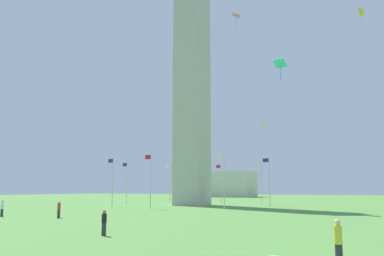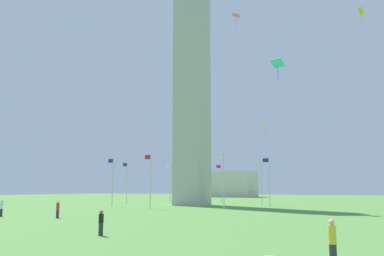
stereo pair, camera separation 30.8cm
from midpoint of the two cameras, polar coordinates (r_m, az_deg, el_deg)
name	(u,v)px [view 2 (the right image)]	position (r m, az deg, el deg)	size (l,w,h in m)	color
ground_plane	(192,205)	(72.66, 0.12, -11.08)	(260.00, 260.00, 0.00)	#548C3D
obelisk_monument	(192,75)	(75.71, 0.12, 7.73)	(5.38, 5.38, 48.88)	#B7B2A8
flagpole_n	(127,181)	(79.93, -9.31, -7.55)	(1.12, 0.14, 8.16)	silver
flagpole_ne	(112,180)	(69.25, -11.29, -7.34)	(1.12, 0.14, 8.16)	silver
flagpole_e	(150,179)	(60.05, -5.93, -7.27)	(1.12, 0.14, 8.16)	silver
flagpole_se	(223,178)	(59.29, 4.69, -7.27)	(1.12, 0.14, 8.16)	silver
flagpole_s	(269,180)	(67.66, 11.18, -7.31)	(1.12, 0.14, 8.16)	silver
flagpole_sw	(261,181)	(78.55, 10.10, -7.51)	(1.12, 0.14, 8.16)	silver
flagpole_w	(221,182)	(85.79, 4.29, -7.72)	(1.12, 0.14, 8.16)	silver
flagpole_nw	(170,182)	(86.32, -3.09, -7.73)	(1.12, 0.14, 8.16)	silver
person_yellow_shirt	(333,242)	(17.24, 20.13, -15.22)	(0.32, 0.32, 1.77)	#2D2D38
person_red_shirt	(58,209)	(43.17, -18.62, -11.09)	(0.32, 0.32, 1.76)	#2D2D38
person_black_shirt	(101,223)	(26.60, -12.67, -13.23)	(0.32, 0.32, 1.62)	#2D2D38
person_white_shirt	(1,208)	(47.90, -25.66, -10.42)	(0.32, 0.32, 1.74)	#2D2D38
kite_pink_diamond	(236,16)	(68.44, 6.51, 15.82)	(1.58, 1.63, 2.16)	pink
kite_cyan_diamond	(278,64)	(29.83, 12.54, 9.01)	(1.01, 0.93, 1.44)	#33C6D1
kite_yellow_box	(361,12)	(67.65, 23.35, 15.17)	(0.93, 0.67, 2.38)	yellow
kite_white_box	(265,124)	(63.27, 10.70, 0.62)	(0.94, 1.14, 2.29)	white
distant_building	(225,184)	(144.81, 4.79, -8.11)	(21.44, 13.21, 8.97)	beige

